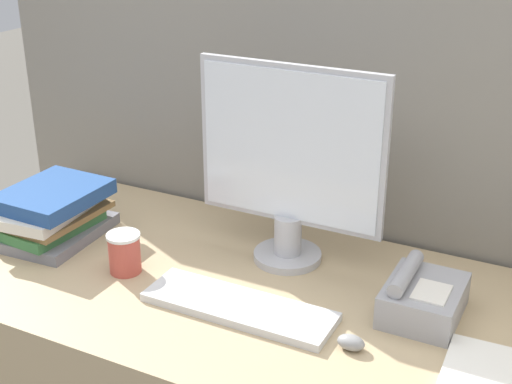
# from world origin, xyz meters

# --- Properties ---
(cubicle_panel_rear) EXTENTS (2.03, 0.04, 1.45)m
(cubicle_panel_rear) POSITION_xyz_m (0.00, 0.82, 0.73)
(cubicle_panel_rear) COLOR gray
(cubicle_panel_rear) RESTS_ON ground_plane
(monitor) EXTENTS (0.50, 0.18, 0.52)m
(monitor) POSITION_xyz_m (0.05, 0.57, 1.03)
(monitor) COLOR #B7B7BC
(monitor) RESTS_ON desk
(keyboard) EXTENTS (0.46, 0.14, 0.02)m
(keyboard) POSITION_xyz_m (0.05, 0.29, 0.78)
(keyboard) COLOR silver
(keyboard) RESTS_ON desk
(mouse) EXTENTS (0.06, 0.04, 0.03)m
(mouse) POSITION_xyz_m (0.33, 0.27, 0.79)
(mouse) COLOR gray
(mouse) RESTS_ON desk
(coffee_cup) EXTENTS (0.09, 0.09, 0.11)m
(coffee_cup) POSITION_xyz_m (-0.29, 0.32, 0.83)
(coffee_cup) COLOR #BF4C3F
(coffee_cup) RESTS_ON desk
(book_stack) EXTENTS (0.24, 0.32, 0.15)m
(book_stack) POSITION_xyz_m (-0.58, 0.38, 0.85)
(book_stack) COLOR slate
(book_stack) RESTS_ON desk
(desk_telephone) EXTENTS (0.17, 0.21, 0.12)m
(desk_telephone) POSITION_xyz_m (0.43, 0.46, 0.82)
(desk_telephone) COLOR #99999E
(desk_telephone) RESTS_ON desk
(paper_pile) EXTENTS (0.23, 0.26, 0.01)m
(paper_pile) POSITION_xyz_m (0.63, 0.28, 0.78)
(paper_pile) COLOR white
(paper_pile) RESTS_ON desk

